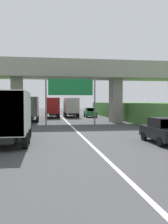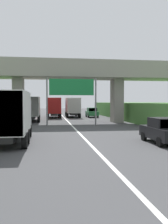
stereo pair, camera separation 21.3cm
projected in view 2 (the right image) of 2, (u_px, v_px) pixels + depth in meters
The scene contains 11 objects.
lane_centre_stripe at pixel (74, 128), 26.34m from camera, with size 0.20×88.86×0.01m, color white.
overpass_bridge at pixel (69, 76), 32.12m from camera, with size 40.00×4.80×8.04m.
overhead_highway_sign at pixel (72, 90), 28.54m from camera, with size 5.88×0.18×5.54m.
truck_orange at pixel (32, 108), 34.89m from camera, with size 2.44×7.30×3.44m.
truck_red at pixel (54, 107), 43.03m from camera, with size 2.44×7.30×3.44m.
truck_blue at pixel (72, 106), 44.37m from camera, with size 2.44×7.30×3.44m.
truck_silver at pixel (11, 114), 16.57m from camera, with size 2.44×7.30×3.44m.
car_black at pixel (163, 131), 16.36m from camera, with size 1.86×4.10×1.72m.
car_green at pixel (92, 112), 43.78m from camera, with size 1.86×4.10×1.72m.
construction_barrel_3 at pixel (10, 124), 25.04m from camera, with size 0.57×0.57×0.90m.
construction_barrel_4 at pixel (16, 121), 30.18m from camera, with size 0.57×0.57×0.90m.
Camera 2 is at (-2.67, -1.70, 2.79)m, focal length 39.40 mm.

